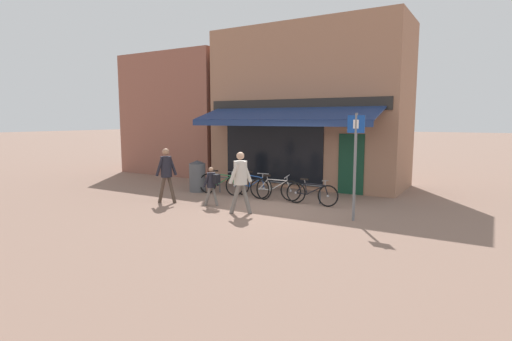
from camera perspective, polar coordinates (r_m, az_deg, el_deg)
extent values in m
plane|color=#846656|center=(12.01, 2.39, -5.15)|extent=(160.00, 160.00, 0.00)
cube|color=#9E7056|center=(16.32, 7.56, 8.99)|extent=(7.58, 3.00, 6.17)
cube|color=black|center=(15.38, 2.34, 2.30)|extent=(4.17, 0.04, 2.20)
cube|color=#143D28|center=(14.18, 13.42, 0.87)|extent=(0.90, 0.04, 2.10)
cube|color=#282623|center=(14.94, 5.21, 9.29)|extent=(7.20, 0.06, 0.44)
cube|color=navy|center=(14.24, 3.81, 8.10)|extent=(6.82, 1.62, 0.50)
cube|color=navy|center=(13.53, 2.24, 6.78)|extent=(6.82, 0.03, 0.20)
cube|color=#8E5647|center=(20.32, -9.58, 7.85)|extent=(5.38, 4.00, 5.64)
cylinder|color=#47494F|center=(13.23, 1.47, -1.57)|extent=(3.91, 0.04, 0.04)
cylinder|color=#47494F|center=(14.29, -5.19, -2.05)|extent=(0.04, 0.04, 0.55)
cylinder|color=#47494F|center=(12.46, 9.12, -3.49)|extent=(0.04, 0.04, 0.55)
torus|color=black|center=(13.62, -3.08, -2.17)|extent=(0.71, 0.16, 0.70)
cylinder|color=#9E9EA3|center=(13.62, -3.08, -2.17)|extent=(0.08, 0.07, 0.07)
torus|color=black|center=(14.17, -6.91, -1.84)|extent=(0.71, 0.16, 0.70)
cylinder|color=#9E9EA3|center=(14.17, -6.91, -1.84)|extent=(0.08, 0.07, 0.07)
cylinder|color=#23703D|center=(13.81, -4.55, -1.40)|extent=(0.60, 0.12, 0.37)
cylinder|color=#23703D|center=(13.81, -4.67, -0.64)|extent=(0.67, 0.09, 0.05)
cylinder|color=#23703D|center=(13.98, -5.73, -1.28)|extent=(0.12, 0.06, 0.37)
cylinder|color=#23703D|center=(14.07, -6.26, -1.94)|extent=(0.38, 0.07, 0.05)
cylinder|color=#23703D|center=(14.08, -6.38, -1.19)|extent=(0.33, 0.09, 0.37)
cylinder|color=#23703D|center=(13.63, -3.28, -1.47)|extent=(0.16, 0.05, 0.34)
cylinder|color=#9E9EA3|center=(13.99, -5.89, -0.32)|extent=(0.06, 0.03, 0.11)
cube|color=black|center=(13.99, -5.94, -0.03)|extent=(0.25, 0.12, 0.06)
cylinder|color=#9E9EA3|center=(13.65, -3.46, -0.47)|extent=(0.03, 0.04, 0.14)
cylinder|color=#9E9EA3|center=(13.64, -3.45, -0.17)|extent=(0.07, 0.52, 0.07)
torus|color=black|center=(12.98, 1.15, -2.60)|extent=(0.73, 0.34, 0.72)
cylinder|color=#9E9EA3|center=(12.98, 1.15, -2.60)|extent=(0.09, 0.09, 0.08)
torus|color=black|center=(13.79, -1.94, -2.02)|extent=(0.73, 0.34, 0.72)
cylinder|color=#9E9EA3|center=(13.79, -1.94, -2.02)|extent=(0.09, 0.09, 0.08)
cylinder|color=#1E4793|center=(13.27, 0.00, -1.69)|extent=(0.60, 0.17, 0.38)
cylinder|color=#1E4793|center=(13.29, -0.04, -0.87)|extent=(0.65, 0.23, 0.05)
cylinder|color=#1E4793|center=(13.52, -0.94, -1.49)|extent=(0.11, 0.12, 0.38)
cylinder|color=#1E4793|center=(13.64, -1.42, -2.16)|extent=(0.37, 0.15, 0.05)
cylinder|color=#1E4793|center=(13.66, -1.46, -1.36)|extent=(0.33, 0.08, 0.37)
cylinder|color=#1E4793|center=(13.01, 1.05, -1.83)|extent=(0.15, 0.12, 0.35)
cylinder|color=#9E9EA3|center=(13.55, -1.00, -0.47)|extent=(0.06, 0.05, 0.11)
cube|color=black|center=(13.56, -1.01, -0.17)|extent=(0.26, 0.17, 0.06)
cylinder|color=#9E9EA3|center=(13.04, 0.97, -0.76)|extent=(0.04, 0.05, 0.14)
cylinder|color=#9E9EA3|center=(13.04, 1.00, -0.45)|extent=(0.18, 0.50, 0.09)
torus|color=black|center=(12.69, 4.98, -2.93)|extent=(0.69, 0.20, 0.69)
cylinder|color=#9E9EA3|center=(12.69, 4.98, -2.93)|extent=(0.08, 0.08, 0.07)
torus|color=black|center=(13.04, 0.54, -2.62)|extent=(0.69, 0.20, 0.69)
cylinder|color=#9E9EA3|center=(13.04, 0.54, -2.62)|extent=(0.08, 0.08, 0.07)
cylinder|color=#BCB7B2|center=(12.77, 3.25, -2.15)|extent=(0.59, 0.10, 0.37)
cylinder|color=#BCB7B2|center=(12.75, 3.07, -1.37)|extent=(0.65, 0.13, 0.05)
cylinder|color=#BCB7B2|center=(12.88, 1.88, -2.03)|extent=(0.12, 0.08, 0.36)
cylinder|color=#BCB7B2|center=(12.97, 1.30, -2.71)|extent=(0.37, 0.09, 0.05)
cylinder|color=#BCB7B2|center=(12.94, 1.12, -1.94)|extent=(0.32, 0.05, 0.36)
cylinder|color=#BCB7B2|center=(12.67, 4.72, -2.21)|extent=(0.15, 0.09, 0.33)
cylinder|color=#9E9EA3|center=(12.85, 1.63, -1.03)|extent=(0.06, 0.04, 0.11)
cube|color=black|center=(12.84, 1.56, -0.72)|extent=(0.25, 0.14, 0.06)
cylinder|color=#9E9EA3|center=(12.63, 4.45, -1.18)|extent=(0.03, 0.04, 0.14)
cylinder|color=#9E9EA3|center=(12.62, 4.45, -0.87)|extent=(0.10, 0.52, 0.06)
torus|color=black|center=(12.11, 10.24, -3.59)|extent=(0.66, 0.13, 0.65)
cylinder|color=#9E9EA3|center=(12.11, 10.24, -3.59)|extent=(0.07, 0.07, 0.08)
torus|color=black|center=(12.50, 5.73, -3.17)|extent=(0.66, 0.13, 0.65)
cylinder|color=#9E9EA3|center=(12.50, 5.73, -3.17)|extent=(0.07, 0.07, 0.08)
cylinder|color=black|center=(12.24, 8.54, -2.76)|extent=(0.58, 0.08, 0.35)
cylinder|color=black|center=(12.25, 8.42, -1.96)|extent=(0.64, 0.04, 0.05)
cylinder|color=black|center=(12.36, 7.15, -2.60)|extent=(0.12, 0.09, 0.34)
cylinder|color=black|center=(12.43, 6.50, -3.28)|extent=(0.37, 0.04, 0.05)
cylinder|color=black|center=(12.43, 6.38, -2.49)|extent=(0.32, 0.08, 0.34)
cylinder|color=black|center=(12.12, 10.03, -2.85)|extent=(0.16, 0.08, 0.32)
cylinder|color=#9E9EA3|center=(12.37, 6.99, -1.57)|extent=(0.06, 0.04, 0.11)
cube|color=black|center=(12.37, 6.94, -1.25)|extent=(0.24, 0.11, 0.06)
cylinder|color=#9E9EA3|center=(12.13, 9.85, -1.78)|extent=(0.03, 0.04, 0.14)
cylinder|color=#9E9EA3|center=(12.13, 9.87, -1.45)|extent=(0.03, 0.52, 0.09)
cylinder|color=slate|center=(11.00, -3.01, -4.14)|extent=(0.36, 0.16, 0.85)
cylinder|color=slate|center=(11.07, -1.43, -4.05)|extent=(0.36, 0.16, 0.85)
cylinder|color=beige|center=(10.92, -2.24, -0.33)|extent=(0.41, 0.41, 0.65)
sphere|color=tan|center=(10.87, -2.25, 2.10)|extent=(0.21, 0.21, 0.21)
cylinder|color=beige|center=(11.06, -1.29, -0.22)|extent=(0.30, 0.20, 0.58)
cylinder|color=beige|center=(10.77, -3.20, -0.44)|extent=(0.30, 0.20, 0.58)
cylinder|color=slate|center=(12.12, -6.91, -3.73)|extent=(0.24, 0.08, 0.58)
cylinder|color=slate|center=(12.13, -5.89, -3.71)|extent=(0.24, 0.08, 0.58)
cylinder|color=black|center=(12.04, -6.43, -1.37)|extent=(0.26, 0.26, 0.44)
sphere|color=#A87A5B|center=(11.99, -6.45, 0.14)|extent=(0.15, 0.15, 0.15)
cylinder|color=black|center=(12.12, -5.76, -1.30)|extent=(0.21, 0.12, 0.40)
cylinder|color=black|center=(11.96, -7.11, -1.43)|extent=(0.21, 0.12, 0.40)
cube|color=black|center=(11.91, -5.68, -1.19)|extent=(0.14, 0.22, 0.27)
cylinder|color=#47382D|center=(12.78, -13.29, -2.73)|extent=(0.34, 0.12, 0.84)
cylinder|color=#47382D|center=(12.74, -11.95, -2.72)|extent=(0.34, 0.12, 0.84)
cylinder|color=black|center=(12.66, -12.71, 0.53)|extent=(0.35, 0.35, 0.64)
sphere|color=#A87A5B|center=(12.61, -12.77, 2.62)|extent=(0.21, 0.21, 0.21)
cylinder|color=black|center=(12.73, -11.79, 0.59)|extent=(0.29, 0.15, 0.57)
cylinder|color=black|center=(12.59, -13.64, 0.47)|extent=(0.29, 0.15, 0.57)
cylinder|color=#515459|center=(14.54, -8.36, -1.00)|extent=(0.58, 0.58, 1.02)
cone|color=#33353A|center=(14.47, -8.41, 1.23)|extent=(0.60, 0.60, 0.12)
cylinder|color=slate|center=(10.42, 13.94, 0.41)|extent=(0.07, 0.07, 2.75)
cube|color=#14429E|center=(10.34, 14.11, 6.45)|extent=(0.44, 0.02, 0.44)
cube|color=white|center=(10.33, 14.09, 6.45)|extent=(0.14, 0.01, 0.22)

